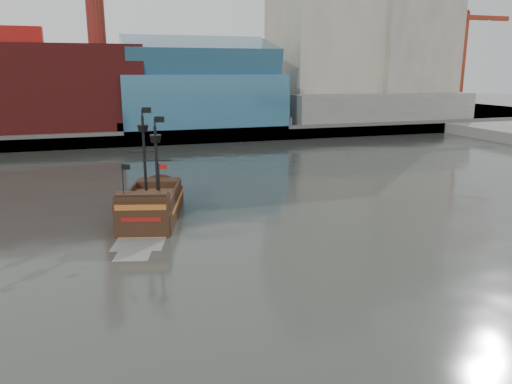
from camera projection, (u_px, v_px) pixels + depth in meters
name	position (u px, v px, depth m)	size (l,w,h in m)	color
ground	(282.00, 297.00, 29.05)	(400.00, 400.00, 0.00)	#2A2D28
promenade_far	(138.00, 123.00, 113.77)	(220.00, 60.00, 2.00)	slate
seawall	(154.00, 138.00, 86.45)	(220.00, 1.00, 2.60)	#4C4C49
skyline	(161.00, 11.00, 102.82)	(149.00, 45.00, 62.00)	#7F6C4C
crane_a	(461.00, 44.00, 123.76)	(22.50, 4.00, 32.25)	slate
crane_b	(464.00, 59.00, 136.72)	(19.10, 4.00, 26.25)	slate
pirate_ship	(152.00, 208.00, 44.13)	(7.64, 14.46, 10.38)	black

